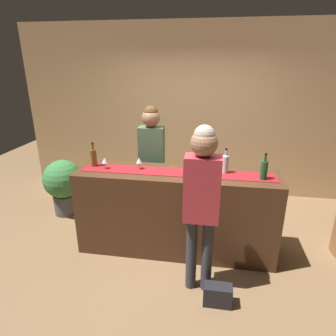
{
  "coord_description": "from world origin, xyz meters",
  "views": [
    {
      "loc": [
        0.4,
        -3.12,
        2.26
      ],
      "look_at": [
        -0.1,
        0.0,
        1.1
      ],
      "focal_mm": 30.74,
      "sensor_mm": 36.0,
      "label": 1
    }
  ],
  "objects": [
    {
      "name": "counter_runner_cloth",
      "position": [
        0.0,
        0.0,
        1.05
      ],
      "size": [
        2.27,
        0.28,
        0.01
      ],
      "primitive_type": "cube",
      "color": "maroon",
      "rests_on": "bar_counter"
    },
    {
      "name": "bar_counter",
      "position": [
        0.0,
        0.0,
        0.52
      ],
      "size": [
        2.39,
        0.6,
        1.05
      ],
      "primitive_type": "cube",
      "color": "#472B19",
      "rests_on": "ground"
    },
    {
      "name": "potted_plant_tall",
      "position": [
        -1.84,
        0.65,
        0.5
      ],
      "size": [
        0.6,
        0.6,
        0.87
      ],
      "color": "#4C4C51",
      "rests_on": "ground"
    },
    {
      "name": "wine_glass_mid_counter",
      "position": [
        0.13,
        0.05,
        1.15
      ],
      "size": [
        0.07,
        0.07,
        0.14
      ],
      "color": "silver",
      "rests_on": "bar_counter"
    },
    {
      "name": "bartender",
      "position": [
        -0.42,
        0.58,
        1.08
      ],
      "size": [
        0.34,
        0.24,
        1.73
      ],
      "rotation": [
        0.0,
        0.0,
        3.16
      ],
      "color": "#26262B",
      "rests_on": "ground"
    },
    {
      "name": "handbag",
      "position": [
        0.53,
        -0.85,
        0.11
      ],
      "size": [
        0.28,
        0.14,
        0.22
      ],
      "primitive_type": "cube",
      "color": "black",
      "rests_on": "ground"
    },
    {
      "name": "wine_bottle_green",
      "position": [
        0.97,
        -0.06,
        1.16
      ],
      "size": [
        0.07,
        0.07,
        0.3
      ],
      "color": "#194723",
      "rests_on": "bar_counter"
    },
    {
      "name": "customer_sipping",
      "position": [
        0.33,
        -0.64,
        1.09
      ],
      "size": [
        0.34,
        0.25,
        1.75
      ],
      "rotation": [
        0.0,
        0.0,
        -0.01
      ],
      "color": "#33333D",
      "rests_on": "ground"
    },
    {
      "name": "wine_bottle_amber",
      "position": [
        -1.03,
        0.05,
        1.16
      ],
      "size": [
        0.07,
        0.07,
        0.3
      ],
      "color": "brown",
      "rests_on": "bar_counter"
    },
    {
      "name": "ground_plane",
      "position": [
        0.0,
        0.0,
        0.0
      ],
      "size": [
        10.0,
        10.0,
        0.0
      ],
      "primitive_type": "plane",
      "color": "brown"
    },
    {
      "name": "wine_glass_far_end",
      "position": [
        -0.46,
        0.04,
        1.15
      ],
      "size": [
        0.07,
        0.07,
        0.14
      ],
      "color": "silver",
      "rests_on": "bar_counter"
    },
    {
      "name": "back_wall",
      "position": [
        0.0,
        1.9,
        1.45
      ],
      "size": [
        6.0,
        0.12,
        2.9
      ],
      "primitive_type": "cube",
      "color": "tan",
      "rests_on": "ground"
    },
    {
      "name": "wine_glass_near_customer",
      "position": [
        -0.87,
        -0.02,
        1.15
      ],
      "size": [
        0.07,
        0.07,
        0.14
      ],
      "color": "silver",
      "rests_on": "bar_counter"
    },
    {
      "name": "wine_bottle_clear",
      "position": [
        0.56,
        0.07,
        1.16
      ],
      "size": [
        0.07,
        0.07,
        0.3
      ],
      "color": "#B2C6C1",
      "rests_on": "bar_counter"
    }
  ]
}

